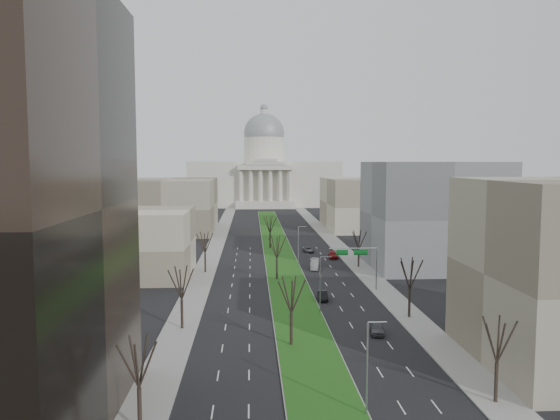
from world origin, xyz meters
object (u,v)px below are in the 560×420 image
object	(u,v)px
car_black	(323,296)
car_grey_far	(308,250)
car_grey_near	(377,328)
box_van	(315,264)
car_red	(333,255)

from	to	relation	value
car_black	car_grey_far	size ratio (longest dim) A/B	0.99
car_grey_near	car_grey_far	world-z (taller)	car_grey_near
car_grey_far	box_van	xyz separation A→B (m)	(-0.88, -22.02, 0.34)
car_grey_near	box_van	world-z (taller)	box_van
car_grey_near	car_grey_far	size ratio (longest dim) A/B	0.97
car_red	car_grey_far	bearing A→B (deg)	124.25
car_grey_far	car_grey_near	bearing A→B (deg)	-97.50
car_red	car_grey_far	size ratio (longest dim) A/B	1.17
car_red	box_van	distance (m)	14.02
car_grey_near	box_van	bearing A→B (deg)	103.72
box_van	car_grey_far	bearing A→B (deg)	96.90
car_red	box_van	size ratio (longest dim) A/B	0.78
car_grey_far	box_van	bearing A→B (deg)	-101.80
car_grey_near	box_van	size ratio (longest dim) A/B	0.64
box_van	car_red	bearing A→B (deg)	73.45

